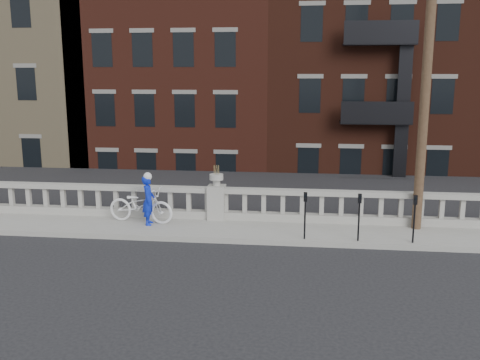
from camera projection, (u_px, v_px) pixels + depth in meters
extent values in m
plane|color=black|center=(192.00, 267.00, 13.50)|extent=(120.00, 120.00, 0.00)
cube|color=gray|center=(212.00, 229.00, 16.40)|extent=(32.00, 2.20, 0.15)
cube|color=gray|center=(217.00, 215.00, 17.29)|extent=(28.00, 0.34, 0.25)
cube|color=gray|center=(217.00, 190.00, 17.12)|extent=(28.00, 0.34, 0.16)
cube|color=gray|center=(217.00, 202.00, 17.20)|extent=(0.55, 0.55, 1.10)
cylinder|color=gray|center=(216.00, 182.00, 17.07)|extent=(0.24, 0.24, 0.20)
cylinder|color=gray|center=(216.00, 177.00, 17.03)|extent=(0.44, 0.44, 0.18)
cube|color=#605E59|center=(219.00, 289.00, 18.17)|extent=(36.00, 0.50, 5.15)
cube|color=black|center=(264.00, 209.00, 39.80)|extent=(80.00, 44.00, 0.50)
cube|color=#595651|center=(188.00, 260.00, 22.55)|extent=(16.00, 7.00, 4.00)
cube|color=#998663|center=(0.00, 68.00, 34.82)|extent=(18.00, 16.00, 20.00)
cube|color=#4B1E15|center=(194.00, 118.00, 32.96)|extent=(10.00, 14.00, 14.00)
cube|color=#3D1A10|center=(359.00, 107.00, 31.67)|extent=(10.00, 14.00, 15.50)
cylinder|color=#422D1E|center=(428.00, 60.00, 15.26)|extent=(0.28, 0.28, 10.00)
cylinder|color=black|center=(305.00, 220.00, 15.13)|extent=(0.05, 0.05, 1.10)
cube|color=black|center=(305.00, 197.00, 14.99)|extent=(0.10, 0.08, 0.26)
cube|color=black|center=(305.00, 196.00, 14.94)|extent=(0.06, 0.01, 0.08)
cylinder|color=black|center=(359.00, 222.00, 14.96)|extent=(0.05, 0.05, 1.10)
cube|color=black|center=(360.00, 198.00, 14.82)|extent=(0.10, 0.08, 0.26)
cube|color=black|center=(360.00, 197.00, 14.77)|extent=(0.06, 0.01, 0.08)
cylinder|color=black|center=(414.00, 224.00, 14.78)|extent=(0.05, 0.05, 1.10)
cube|color=black|center=(415.00, 200.00, 14.65)|extent=(0.10, 0.08, 0.26)
cube|color=black|center=(416.00, 199.00, 14.59)|extent=(0.06, 0.01, 0.08)
imported|color=white|center=(141.00, 205.00, 16.82)|extent=(2.24, 1.08, 1.13)
imported|color=#0D23C3|center=(148.00, 200.00, 16.53)|extent=(0.44, 0.61, 1.54)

